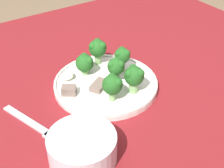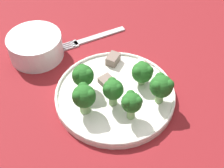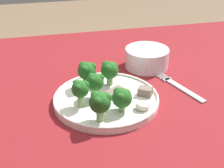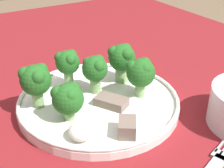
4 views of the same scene
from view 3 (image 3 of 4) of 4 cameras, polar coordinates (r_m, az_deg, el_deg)
name	(u,v)px [view 3 (image 3 of 4)]	position (r m, az deg, el deg)	size (l,w,h in m)	color
table	(119,135)	(0.79, 1.27, -9.26)	(1.24, 0.97, 0.76)	maroon
dinner_plate	(106,99)	(0.72, -1.08, -2.75)	(0.24, 0.24, 0.02)	white
fork	(177,86)	(0.81, 11.88, -0.31)	(0.08, 0.18, 0.00)	#B2B2B7
cream_bowl	(147,58)	(0.89, 6.37, 4.69)	(0.12, 0.12, 0.05)	silver
broccoli_floret_near_rim_left	(87,71)	(0.75, -4.63, 2.33)	(0.05, 0.04, 0.06)	#7FA866
broccoli_floret_center_left	(95,82)	(0.70, -3.10, 0.34)	(0.04, 0.04, 0.06)	#7FA866
broccoli_floret_back_left	(122,98)	(0.66, 1.85, -2.49)	(0.04, 0.04, 0.05)	#7FA866
broccoli_floret_front_left	(110,70)	(0.76, -0.43, 2.59)	(0.04, 0.04, 0.06)	#7FA866
broccoli_floret_center_back	(80,89)	(0.67, -5.82, -0.96)	(0.04, 0.04, 0.06)	#7FA866
broccoli_floret_mid_cluster	(100,102)	(0.62, -2.21, -3.38)	(0.05, 0.04, 0.07)	#7FA866
meat_slice_front_slice	(115,92)	(0.73, 0.61, -1.55)	(0.05, 0.05, 0.01)	#756056
meat_slice_middle_slice	(145,92)	(0.73, 6.09, -1.38)	(0.04, 0.04, 0.02)	#756056
sauce_dollop	(143,106)	(0.68, 5.67, -3.95)	(0.03, 0.03, 0.02)	silver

